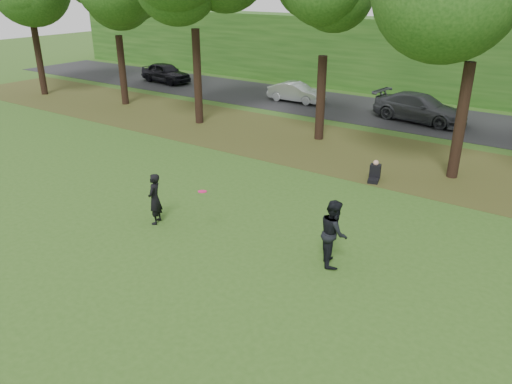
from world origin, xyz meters
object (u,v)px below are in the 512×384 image
player_left (155,199)px  seated_person (375,173)px  player_right (334,232)px  frisbee (202,191)px

player_left → seated_person: bearing=127.6°
player_left → player_right: size_ratio=0.89×
player_right → frisbee: (-3.96, -0.92, 0.60)m
frisbee → seated_person: (2.47, 7.62, -1.26)m
frisbee → seated_person: bearing=72.0°
player_left → player_right: player_right is taller
seated_person → frisbee: bearing=-122.2°
player_right → seated_person: player_right is taller
player_left → frisbee: player_left is taller
seated_person → player_right: bearing=-91.6°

